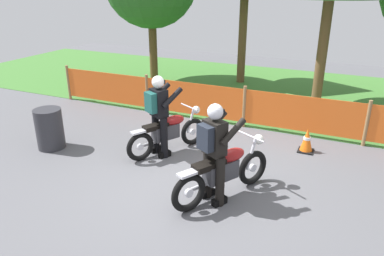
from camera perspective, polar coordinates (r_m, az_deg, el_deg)
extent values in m
cube|color=#5B5B60|center=(6.82, 0.45, -8.25)|extent=(24.00, 24.00, 0.02)
cube|color=#427A33|center=(12.52, 12.56, 5.56)|extent=(24.00, 6.89, 0.01)
cylinder|color=olive|center=(11.87, -18.51, 6.67)|extent=(0.08, 0.08, 1.05)
cylinder|color=olive|center=(10.24, -6.94, 5.33)|extent=(0.08, 0.08, 1.05)
cylinder|color=olive|center=(9.16, 8.06, 3.28)|extent=(0.08, 0.08, 1.05)
cylinder|color=olive|center=(8.85, 25.39, 0.62)|extent=(0.08, 0.08, 1.05)
cube|color=orange|center=(10.99, -13.15, 6.18)|extent=(2.68, 0.02, 0.85)
cube|color=orange|center=(9.61, 0.15, 4.51)|extent=(2.68, 0.02, 0.85)
cube|color=orange|center=(8.89, 16.59, 2.12)|extent=(2.68, 0.02, 0.85)
cylinder|color=brown|center=(13.39, -6.01, 12.10)|extent=(0.28, 0.28, 2.32)
cylinder|color=brown|center=(13.22, 7.77, 13.14)|extent=(0.28, 0.28, 2.89)
cylinder|color=brown|center=(11.03, 19.41, 10.63)|extent=(0.28, 0.28, 2.98)
torus|color=black|center=(6.67, 9.36, -6.07)|extent=(0.41, 0.62, 0.64)
cylinder|color=silver|center=(6.67, 9.36, -6.07)|extent=(0.12, 0.15, 0.14)
torus|color=black|center=(5.86, -0.51, -10.00)|extent=(0.41, 0.62, 0.64)
cylinder|color=silver|center=(5.86, -0.51, -10.00)|extent=(0.12, 0.15, 0.14)
cube|color=#38383D|center=(6.12, 4.47, -6.62)|extent=(0.50, 0.64, 0.32)
ellipsoid|color=maroon|center=(6.16, 6.16, -4.18)|extent=(0.46, 0.57, 0.22)
cube|color=black|center=(5.89, 2.66, -5.69)|extent=(0.47, 0.60, 0.10)
cube|color=silver|center=(5.68, -0.52, -7.00)|extent=(0.32, 0.39, 0.04)
cylinder|color=silver|center=(6.50, 9.14, -3.96)|extent=(0.16, 0.23, 0.57)
sphere|color=white|center=(6.51, 10.26, -1.75)|extent=(0.25, 0.25, 0.18)
cylinder|color=silver|center=(6.34, 9.07, -1.28)|extent=(0.54, 0.32, 0.03)
cylinder|color=silver|center=(6.17, 1.39, -8.93)|extent=(0.33, 0.52, 0.07)
torus|color=black|center=(8.15, 0.10, -0.56)|extent=(0.38, 0.58, 0.61)
cylinder|color=silver|center=(8.15, 0.10, -0.56)|extent=(0.11, 0.14, 0.13)
torus|color=black|center=(7.49, -8.00, -2.89)|extent=(0.38, 0.58, 0.61)
cylinder|color=silver|center=(7.49, -8.00, -2.89)|extent=(0.11, 0.14, 0.13)
cube|color=#38383D|center=(7.71, -4.10, -0.61)|extent=(0.47, 0.61, 0.30)
ellipsoid|color=maroon|center=(7.75, -2.80, 1.18)|extent=(0.43, 0.54, 0.21)
cube|color=black|center=(7.53, -5.64, 0.24)|extent=(0.44, 0.56, 0.09)
cube|color=silver|center=(7.36, -8.14, -0.55)|extent=(0.30, 0.37, 0.04)
cylinder|color=silver|center=(8.02, -0.22, 1.15)|extent=(0.15, 0.22, 0.54)
sphere|color=white|center=(8.03, 0.64, 2.83)|extent=(0.23, 0.23, 0.17)
cylinder|color=silver|center=(7.89, -0.44, 3.28)|extent=(0.51, 0.30, 0.03)
cylinder|color=silver|center=(7.77, -6.34, -2.36)|extent=(0.31, 0.49, 0.07)
cylinder|color=black|center=(6.18, 2.40, -7.04)|extent=(0.20, 0.20, 0.86)
cube|color=black|center=(6.37, 2.35, -9.96)|extent=(0.22, 0.28, 0.12)
cylinder|color=black|center=(5.97, 4.35, -8.23)|extent=(0.20, 0.20, 0.86)
cube|color=black|center=(6.16, 4.25, -11.20)|extent=(0.22, 0.28, 0.12)
cube|color=black|center=(5.76, 3.51, -1.46)|extent=(0.43, 0.38, 0.56)
cylinder|color=black|center=(5.97, 3.52, 0.70)|extent=(0.32, 0.47, 0.38)
cylinder|color=black|center=(5.67, 6.36, -0.59)|extent=(0.32, 0.47, 0.38)
sphere|color=silver|center=(5.60, 3.61, 2.53)|extent=(0.34, 0.34, 0.25)
cube|color=black|center=(5.66, 4.39, 2.73)|extent=(0.17, 0.11, 0.08)
cube|color=#1E232D|center=(5.64, 2.19, -1.50)|extent=(0.32, 0.28, 0.40)
cylinder|color=black|center=(7.78, -5.61, -0.78)|extent=(0.20, 0.20, 0.86)
cube|color=black|center=(7.93, -5.51, -3.24)|extent=(0.22, 0.28, 0.12)
cylinder|color=black|center=(7.53, -4.33, -1.53)|extent=(0.20, 0.20, 0.86)
cube|color=black|center=(7.69, -4.25, -4.06)|extent=(0.22, 0.28, 0.12)
cube|color=black|center=(7.41, -5.16, 3.91)|extent=(0.43, 0.38, 0.56)
cylinder|color=black|center=(7.64, -4.93, 5.45)|extent=(0.32, 0.47, 0.38)
cylinder|color=black|center=(7.29, -3.07, 4.68)|extent=(0.32, 0.47, 0.38)
sphere|color=white|center=(7.29, -5.27, 7.09)|extent=(0.34, 0.34, 0.25)
cube|color=black|center=(7.34, -4.61, 7.21)|extent=(0.17, 0.11, 0.08)
cube|color=#194C47|center=(7.31, -6.30, 3.95)|extent=(0.32, 0.27, 0.40)
cube|color=black|center=(8.29, 17.13, -3.36)|extent=(0.32, 0.32, 0.03)
cone|color=orange|center=(8.19, 17.33, -1.68)|extent=(0.26, 0.26, 0.50)
cylinder|color=white|center=(8.18, 17.35, -1.52)|extent=(0.15, 0.15, 0.06)
cylinder|color=#2D2D33|center=(8.52, -21.14, -0.11)|extent=(0.58, 0.58, 0.88)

